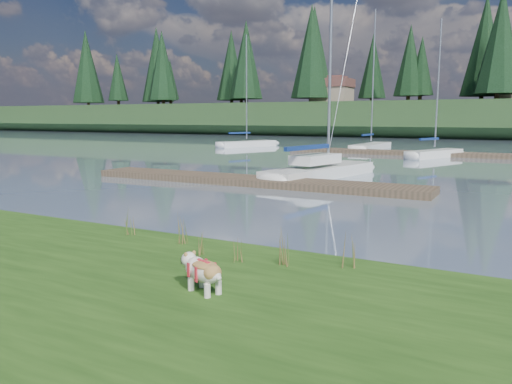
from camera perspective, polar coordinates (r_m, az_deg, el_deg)
The scene contains 22 objects.
ground at distance 41.05m, azimuth 18.70°, elevation 3.98°, with size 200.00×200.00×0.00m, color #788BA1.
ridge at distance 83.65m, azimuth 23.80°, elevation 7.54°, with size 200.00×20.00×5.00m, color #1E351A.
bulldog at distance 7.65m, azimuth -6.05°, elevation -8.86°, with size 0.92×0.57×0.54m.
sailboat_main at distance 25.32m, azimuth 8.14°, elevation 2.70°, with size 3.45×9.00×12.70m.
dock_near at distance 22.35m, azimuth -0.84°, elevation 1.32°, with size 16.00×2.00×0.30m, color #4C3D2C.
dock_far at distance 40.76m, azimuth 21.49°, elevation 4.01°, with size 26.00×2.20×0.30m, color #4C3D2C.
sailboat_bg_0 at distance 50.80m, azimuth -0.49°, elevation 5.59°, with size 4.19×7.58×11.02m.
sailboat_bg_1 at distance 47.48m, azimuth 13.26°, elevation 5.16°, with size 1.97×8.44×12.45m.
sailboat_bg_2 at distance 39.51m, azimuth 20.15°, elevation 4.23°, with size 3.71×6.53×9.98m.
weed_0 at distance 10.51m, azimuth -8.61°, elevation -4.31°, with size 0.17×0.14×0.72m.
weed_1 at distance 9.68m, azimuth -6.45°, elevation -5.96°, with size 0.17×0.14×0.49m.
weed_2 at distance 8.91m, azimuth 3.06°, elevation -6.55°, with size 0.17×0.14×0.72m.
weed_3 at distance 11.54m, azimuth -14.19°, elevation -3.45°, with size 0.17×0.14×0.65m.
weed_4 at distance 9.16m, azimuth -2.21°, elevation -6.84°, with size 0.17×0.14×0.45m.
weed_5 at distance 8.91m, azimuth 10.62°, elevation -6.74°, with size 0.17×0.14×0.70m.
mud_lip at distance 11.46m, azimuth -9.17°, elevation -6.23°, with size 60.00×0.50×0.14m, color #33281C.
conifer_0 at distance 99.48m, azimuth -10.64°, elevation 14.02°, with size 5.72×5.72×14.15m.
conifer_1 at distance 94.23m, azimuth -1.70°, elevation 13.64°, with size 4.40×4.40×11.30m.
conifer_2 at distance 85.23m, azimuth 6.35°, elevation 15.66°, with size 6.60×6.60×16.05m.
conifer_3 at distance 84.52m, azimuth 17.16°, elevation 14.16°, with size 4.84×4.84×12.25m.
conifer_4 at distance 77.14m, azimuth 26.15°, elevation 15.27°, with size 6.16×6.16×15.10m.
house_0 at distance 85.48m, azimuth 8.69°, elevation 11.40°, with size 6.30×5.30×4.65m.
Camera 1 is at (6.77, -10.38, 2.98)m, focal length 35.00 mm.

